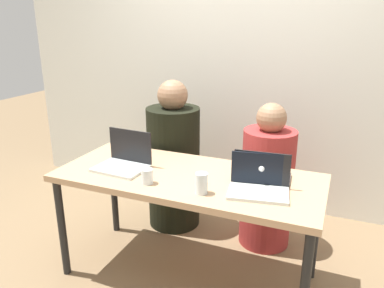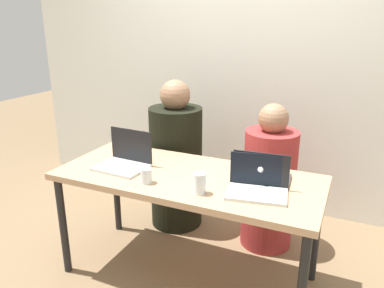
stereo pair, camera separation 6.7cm
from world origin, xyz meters
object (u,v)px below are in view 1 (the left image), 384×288
Objects in this scene: person_on_right at (267,184)px; water_glass_left at (147,177)px; laptop_front_left at (124,160)px; water_glass_right at (201,185)px; laptop_front_right at (259,185)px; person_on_left at (174,163)px; laptop_back_right at (263,174)px.

person_on_right reaches higher than water_glass_left.
water_glass_left is at bearing -28.14° from laptop_front_left.
water_glass_left is at bearing 50.26° from person_on_right.
laptop_front_right is at bearing 25.10° from water_glass_right.
water_glass_right is (-0.21, -0.81, 0.30)m from person_on_right.
water_glass_right is 1.32× the size of water_glass_left.
water_glass_left is (-0.34, 0.00, -0.01)m from water_glass_right.
water_glass_right is (-0.29, -0.14, 0.01)m from laptop_front_right.
water_glass_right is (0.55, -0.81, 0.25)m from person_on_left.
person_on_right is 0.89m from water_glass_right.
laptop_front_right reaches higher than water_glass_right.
laptop_front_left is (-0.81, -0.65, 0.30)m from person_on_right.
laptop_back_right reaches higher than water_glass_left.
water_glass_right reaches higher than water_glass_left.
person_on_left reaches higher than water_glass_right.
laptop_front_left is at bearing 148.37° from water_glass_left.
person_on_left is 3.64× the size of laptop_front_left.
person_on_right is at bearing 42.05° from laptop_front_left.
laptop_front_right is at bearing 12.04° from water_glass_left.
laptop_front_right is 4.03× the size of water_glass_left.
person_on_left reaches higher than laptop_front_left.
laptop_front_right is 3.04× the size of water_glass_right.
person_on_left is 0.87m from water_glass_left.
laptop_front_left is at bearing 3.10° from laptop_back_right.
water_glass_right is (0.60, -0.16, 0.00)m from laptop_front_left.
laptop_front_left is (-0.88, -0.13, 0.00)m from laptop_back_right.
person_on_left reaches higher than laptop_front_right.
laptop_front_right is 0.32m from water_glass_right.
laptop_front_left is at bearing 33.13° from person_on_right.
water_glass_left is at bearing -177.90° from laptop_front_right.
water_glass_right is at bearing 41.06° from laptop_back_right.
water_glass_left is at bearing 99.37° from person_on_left.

